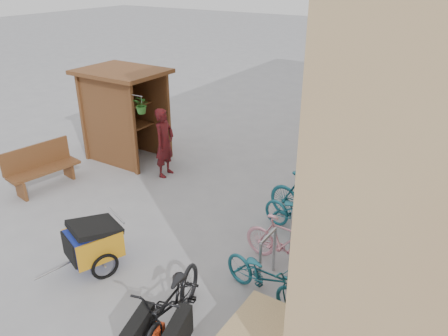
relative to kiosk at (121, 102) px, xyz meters
The scene contains 16 objects.
ground 4.39m from the kiosk, 37.02° to the right, with size 80.00×80.00×0.00m, color #98989B.
kiosk is the anchor object (origin of this frame).
bike_rack 5.67m from the kiosk, ahead, with size 0.05×5.35×0.86m.
bench 2.56m from the kiosk, 99.97° to the right, with size 0.74×1.68×1.03m.
shopping_carts 7.79m from the kiosk, 35.69° to the left, with size 0.56×1.90×1.01m.
child_trailer 4.87m from the kiosk, 52.18° to the right, with size 1.00×1.53×0.89m.
cargo_bike 6.66m from the kiosk, 40.25° to the right, with size 1.17×2.03×1.01m.
person_kiosk 1.77m from the kiosk, ahead, with size 0.63×0.41×1.72m, color maroon.
bike_0 6.57m from the kiosk, 26.92° to the right, with size 0.56×1.60×0.84m, color #1A5868.
bike_1 6.08m from the kiosk, 19.39° to the right, with size 0.43×1.51×0.91m, color pink.
bike_2 5.70m from the kiosk, ahead, with size 0.57×1.63×0.86m, color #1A5868.
bike_3 5.61m from the kiosk, ahead, with size 0.51×1.81×1.09m, color #1A5868.
bike_4 5.87m from the kiosk, ahead, with size 0.63×1.80×0.95m, color #1A5868.
bike_5 5.59m from the kiosk, ahead, with size 0.47×1.67×1.00m, color silver.
bike_6 6.02m from the kiosk, 16.30° to the left, with size 0.60×1.72×0.90m, color maroon.
bike_7 5.85m from the kiosk, 20.25° to the left, with size 0.49×1.72×1.04m, color silver.
Camera 1 is at (4.86, -5.32, 4.75)m, focal length 35.00 mm.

